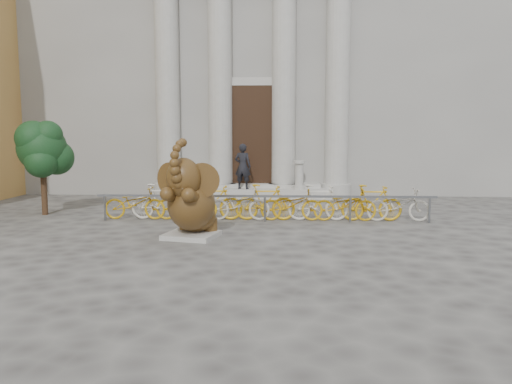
{
  "coord_description": "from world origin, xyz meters",
  "views": [
    {
      "loc": [
        0.99,
        -9.21,
        2.37
      ],
      "look_at": [
        0.51,
        1.72,
        1.1
      ],
      "focal_mm": 35.0,
      "sensor_mm": 36.0,
      "label": 1
    }
  ],
  "objects_px": {
    "tree": "(43,150)",
    "pedestrian": "(243,166)",
    "bike_rack": "(265,202)",
    "elephant_statue": "(190,202)"
  },
  "relations": [
    {
      "from": "elephant_statue",
      "to": "tree",
      "type": "distance_m",
      "value": 5.88
    },
    {
      "from": "tree",
      "to": "pedestrian",
      "type": "height_order",
      "value": "tree"
    },
    {
      "from": "bike_rack",
      "to": "tree",
      "type": "relative_size",
      "value": 3.34
    },
    {
      "from": "bike_rack",
      "to": "pedestrian",
      "type": "xyz_separation_m",
      "value": [
        -0.94,
        4.62,
        0.7
      ]
    },
    {
      "from": "bike_rack",
      "to": "pedestrian",
      "type": "relative_size",
      "value": 5.51
    },
    {
      "from": "bike_rack",
      "to": "pedestrian",
      "type": "height_order",
      "value": "pedestrian"
    },
    {
      "from": "elephant_statue",
      "to": "bike_rack",
      "type": "bearing_deg",
      "value": 70.08
    },
    {
      "from": "tree",
      "to": "pedestrian",
      "type": "relative_size",
      "value": 1.65
    },
    {
      "from": "bike_rack",
      "to": "tree",
      "type": "distance_m",
      "value": 6.7
    },
    {
      "from": "tree",
      "to": "bike_rack",
      "type": "bearing_deg",
      "value": -5.61
    }
  ]
}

